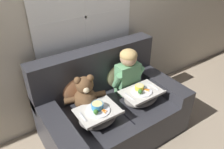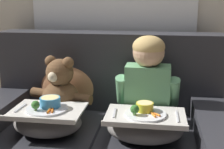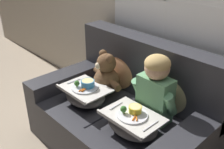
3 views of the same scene
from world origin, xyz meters
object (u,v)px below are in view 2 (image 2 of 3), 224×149
(throw_pillow_behind_teddy, at_px, (68,82))
(lap_tray_child, at_px, (145,126))
(lap_tray_teddy, at_px, (48,120))
(child_figure, at_px, (148,76))
(teddy_bear, at_px, (60,92))
(couch, at_px, (102,136))
(throw_pillow_behind_child, at_px, (148,85))

(throw_pillow_behind_teddy, bearing_deg, lap_tray_child, -37.34)
(lap_tray_child, relative_size, lap_tray_teddy, 1.06)
(child_figure, relative_size, lap_tray_teddy, 1.34)
(teddy_bear, relative_size, lap_tray_teddy, 1.07)
(throw_pillow_behind_teddy, bearing_deg, child_figure, -17.21)
(throw_pillow_behind_teddy, bearing_deg, couch, -37.55)
(throw_pillow_behind_child, height_order, throw_pillow_behind_teddy, throw_pillow_behind_child)
(lap_tray_teddy, bearing_deg, throw_pillow_behind_child, 37.32)
(couch, relative_size, throw_pillow_behind_child, 3.60)
(couch, xyz_separation_m, lap_tray_child, (0.29, -0.22, 0.18))
(teddy_bear, bearing_deg, throw_pillow_behind_teddy, 89.54)
(throw_pillow_behind_teddy, xyz_separation_m, child_figure, (0.59, -0.18, 0.11))
(couch, distance_m, lap_tray_teddy, 0.41)
(throw_pillow_behind_child, bearing_deg, couch, -142.45)
(lap_tray_teddy, bearing_deg, lap_tray_child, -0.01)
(couch, xyz_separation_m, child_figure, (0.29, 0.04, 0.42))
(throw_pillow_behind_child, xyz_separation_m, teddy_bear, (-0.59, -0.19, -0.02))
(couch, height_order, lap_tray_teddy, couch)
(couch, xyz_separation_m, lap_tray_teddy, (-0.29, -0.22, 0.19))
(throw_pillow_behind_teddy, distance_m, lap_tray_teddy, 0.46)
(throw_pillow_behind_child, distance_m, lap_tray_child, 0.46)
(child_figure, bearing_deg, teddy_bear, -179.54)
(child_figure, bearing_deg, lap_tray_teddy, -155.65)
(throw_pillow_behind_teddy, bearing_deg, teddy_bear, -90.46)
(teddy_bear, relative_size, lap_tray_child, 1.01)
(throw_pillow_behind_child, distance_m, teddy_bear, 0.62)
(couch, bearing_deg, teddy_bear, 172.44)
(child_figure, height_order, lap_tray_child, child_figure)
(child_figure, height_order, lap_tray_teddy, child_figure)
(throw_pillow_behind_teddy, relative_size, teddy_bear, 0.94)
(throw_pillow_behind_teddy, xyz_separation_m, lap_tray_teddy, (0.00, -0.45, -0.12))
(teddy_bear, bearing_deg, lap_tray_teddy, -89.63)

